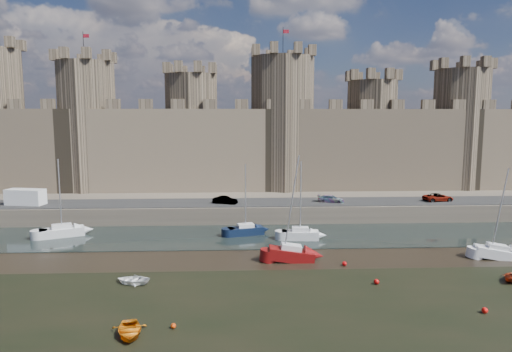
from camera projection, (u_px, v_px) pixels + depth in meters
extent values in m
plane|color=black|center=(320.00, 318.00, 34.68)|extent=(160.00, 160.00, 0.00)
cube|color=black|center=(285.00, 236.00, 58.45)|extent=(160.00, 12.00, 0.08)
cube|color=#4C443A|center=(266.00, 185.00, 93.96)|extent=(160.00, 60.00, 2.50)
cube|color=black|center=(278.00, 202.00, 68.03)|extent=(160.00, 7.00, 0.10)
cube|color=#42382B|center=(271.00, 149.00, 81.01)|extent=(100.00, 9.00, 14.00)
cylinder|color=#42382B|center=(87.00, 127.00, 79.05)|extent=(10.00, 10.00, 22.00)
cylinder|color=black|center=(84.00, 47.00, 77.31)|extent=(0.10, 0.10, 5.00)
cube|color=maroon|center=(86.00, 36.00, 77.10)|extent=(1.00, 0.03, 0.60)
cylinder|color=#42382B|center=(192.00, 132.00, 79.99)|extent=(9.00, 9.00, 20.00)
cylinder|color=#42382B|center=(282.00, 124.00, 80.52)|extent=(11.00, 11.00, 23.00)
cylinder|color=black|center=(283.00, 42.00, 78.71)|extent=(0.10, 0.10, 5.00)
cube|color=maroon|center=(286.00, 31.00, 78.50)|extent=(1.00, 0.03, 0.60)
cylinder|color=#42382B|center=(371.00, 135.00, 81.50)|extent=(9.00, 9.00, 19.00)
cylinder|color=#42382B|center=(459.00, 129.00, 82.09)|extent=(10.00, 10.00, 21.00)
imported|color=gray|center=(26.00, 201.00, 65.85)|extent=(3.84, 1.86, 1.26)
imported|color=gray|center=(225.00, 200.00, 66.59)|extent=(3.80, 2.33, 1.18)
imported|color=gray|center=(331.00, 199.00, 67.82)|extent=(4.20, 2.80, 1.13)
imported|color=gray|center=(438.00, 197.00, 68.70)|extent=(4.75, 2.76, 1.24)
cube|color=silver|center=(26.00, 197.00, 65.74)|extent=(5.67, 3.08, 2.34)
cube|color=silver|center=(62.00, 232.00, 58.00)|extent=(5.68, 3.99, 1.08)
cube|color=silver|center=(62.00, 226.00, 57.90)|extent=(2.73, 2.26, 0.49)
cylinder|color=silver|center=(60.00, 194.00, 57.36)|extent=(0.14, 0.14, 8.82)
cube|color=black|center=(246.00, 231.00, 58.79)|extent=(4.88, 2.89, 1.00)
cube|color=silver|center=(246.00, 225.00, 58.70)|extent=(2.28, 1.72, 0.45)
cylinder|color=silver|center=(245.00, 196.00, 58.20)|extent=(0.14, 0.14, 8.17)
cube|color=silver|center=(300.00, 235.00, 56.61)|extent=(4.65, 2.12, 1.06)
cube|color=silver|center=(300.00, 229.00, 56.51)|extent=(2.10, 1.39, 0.48)
cylinder|color=silver|center=(301.00, 196.00, 55.98)|extent=(0.14, 0.14, 8.70)
cube|color=maroon|center=(291.00, 255.00, 48.34)|extent=(4.87, 1.98, 1.23)
cube|color=silver|center=(291.00, 247.00, 48.23)|extent=(2.17, 1.36, 0.56)
cylinder|color=silver|center=(292.00, 203.00, 47.62)|extent=(0.14, 0.14, 10.06)
cube|color=white|center=(497.00, 254.00, 49.20)|extent=(4.80, 2.55, 1.07)
cube|color=silver|center=(498.00, 247.00, 49.10)|extent=(2.21, 1.58, 0.49)
cylinder|color=silver|center=(500.00, 209.00, 48.57)|extent=(0.14, 0.14, 8.77)
imported|color=#C8640B|center=(129.00, 331.00, 31.77)|extent=(3.17, 3.91, 0.71)
imported|color=white|center=(132.00, 280.00, 41.82)|extent=(3.86, 3.35, 0.67)
sphere|color=red|center=(376.00, 282.00, 41.60)|extent=(0.50, 0.50, 0.50)
sphere|color=red|center=(344.00, 264.00, 46.75)|extent=(0.48, 0.48, 0.48)
sphere|color=#DC3C09|center=(173.00, 326.00, 32.92)|extent=(0.40, 0.40, 0.40)
sphere|color=red|center=(485.00, 310.00, 35.46)|extent=(0.48, 0.48, 0.48)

